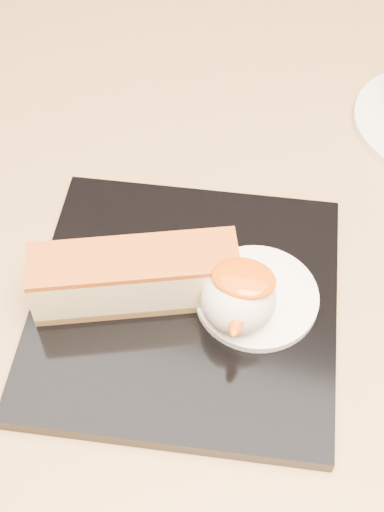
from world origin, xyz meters
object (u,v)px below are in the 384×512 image
(table, at_px, (172,358))
(cheesecake, at_px, (135,277))
(ice_cream_scoop, at_px, (238,298))
(dessert_plate, at_px, (185,305))

(table, relative_size, cheesecake, 5.35)
(ice_cream_scoop, bearing_deg, dessert_plate, 172.87)
(table, bearing_deg, dessert_plate, -58.02)
(cheesecake, distance_m, ice_cream_scoop, 0.08)
(table, distance_m, cheesecake, 0.20)
(dessert_plate, height_order, ice_cream_scoop, ice_cream_scoop)
(table, height_order, ice_cream_scoop, ice_cream_scoop)
(table, height_order, dessert_plate, dessert_plate)
(table, xyz_separation_m, cheesecake, (-0.01, -0.05, 0.19))
(dessert_plate, xyz_separation_m, cheesecake, (-0.04, -0.00, 0.03))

